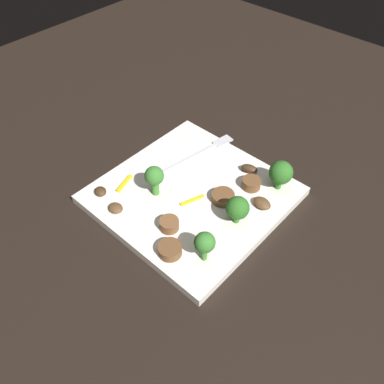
# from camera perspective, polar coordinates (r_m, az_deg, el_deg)

# --- Properties ---
(ground_plane) EXTENTS (1.40, 1.40, 0.00)m
(ground_plane) POSITION_cam_1_polar(r_m,az_deg,el_deg) (0.63, 0.00, -0.91)
(ground_plane) COLOR black
(plate) EXTENTS (0.27, 0.27, 0.01)m
(plate) POSITION_cam_1_polar(r_m,az_deg,el_deg) (0.63, 0.00, -0.46)
(plate) COLOR white
(plate) RESTS_ON ground_plane
(fork) EXTENTS (0.18, 0.04, 0.00)m
(fork) POSITION_cam_1_polar(r_m,az_deg,el_deg) (0.68, 0.72, 5.43)
(fork) COLOR silver
(fork) RESTS_ON plate
(broccoli_floret_0) EXTENTS (0.04, 0.04, 0.05)m
(broccoli_floret_0) POSITION_cam_1_polar(r_m,az_deg,el_deg) (0.62, 12.62, 2.68)
(broccoli_floret_0) COLOR #347525
(broccoli_floret_0) RESTS_ON plate
(broccoli_floret_1) EXTENTS (0.03, 0.03, 0.05)m
(broccoli_floret_1) POSITION_cam_1_polar(r_m,az_deg,el_deg) (0.56, 6.40, -2.47)
(broccoli_floret_1) COLOR #347525
(broccoli_floret_1) RESTS_ON plate
(broccoli_floret_2) EXTENTS (0.03, 0.03, 0.05)m
(broccoli_floret_2) POSITION_cam_1_polar(r_m,az_deg,el_deg) (0.52, 1.83, -7.34)
(broccoli_floret_2) COLOR #408630
(broccoli_floret_2) RESTS_ON plate
(broccoli_floret_3) EXTENTS (0.03, 0.03, 0.05)m
(broccoli_floret_3) POSITION_cam_1_polar(r_m,az_deg,el_deg) (0.60, -5.43, 2.13)
(broccoli_floret_3) COLOR #408630
(broccoli_floret_3) RESTS_ON plate
(sausage_slice_0) EXTENTS (0.04, 0.04, 0.01)m
(sausage_slice_0) POSITION_cam_1_polar(r_m,az_deg,el_deg) (0.61, 4.46, -0.71)
(sausage_slice_0) COLOR brown
(sausage_slice_0) RESTS_ON plate
(sausage_slice_1) EXTENTS (0.03, 0.03, 0.02)m
(sausage_slice_1) POSITION_cam_1_polar(r_m,az_deg,el_deg) (0.63, 8.51, 1.22)
(sausage_slice_1) COLOR brown
(sausage_slice_1) RESTS_ON plate
(sausage_slice_2) EXTENTS (0.05, 0.05, 0.01)m
(sausage_slice_2) POSITION_cam_1_polar(r_m,az_deg,el_deg) (0.54, -3.18, -8.27)
(sausage_slice_2) COLOR brown
(sausage_slice_2) RESTS_ON plate
(sausage_slice_3) EXTENTS (0.04, 0.04, 0.02)m
(sausage_slice_3) POSITION_cam_1_polar(r_m,az_deg,el_deg) (0.57, -3.29, -4.66)
(sausage_slice_3) COLOR brown
(sausage_slice_3) RESTS_ON plate
(mushroom_0) EXTENTS (0.02, 0.02, 0.01)m
(mushroom_0) POSITION_cam_1_polar(r_m,az_deg,el_deg) (0.60, -10.90, -2.27)
(mushroom_0) COLOR brown
(mushroom_0) RESTS_ON plate
(mushroom_1) EXTENTS (0.02, 0.03, 0.01)m
(mushroom_1) POSITION_cam_1_polar(r_m,az_deg,el_deg) (0.61, 10.01, -1.58)
(mushroom_1) COLOR brown
(mushroom_1) RESTS_ON plate
(mushroom_2) EXTENTS (0.02, 0.03, 0.01)m
(mushroom_2) POSITION_cam_1_polar(r_m,az_deg,el_deg) (0.66, 8.20, 3.34)
(mushroom_2) COLOR #422B19
(mushroom_2) RESTS_ON plate
(mushroom_3) EXTENTS (0.02, 0.02, 0.01)m
(mushroom_3) POSITION_cam_1_polar(r_m,az_deg,el_deg) (0.63, -13.01, 0.09)
(mushroom_3) COLOR #422B19
(mushroom_3) RESTS_ON plate
(pepper_strip_0) EXTENTS (0.04, 0.02, 0.00)m
(pepper_strip_0) POSITION_cam_1_polar(r_m,az_deg,el_deg) (0.64, -9.70, 1.22)
(pepper_strip_0) COLOR yellow
(pepper_strip_0) RESTS_ON plate
(pepper_strip_1) EXTENTS (0.04, 0.02, 0.00)m
(pepper_strip_1) POSITION_cam_1_polar(r_m,az_deg,el_deg) (0.61, 0.02, -1.19)
(pepper_strip_1) COLOR yellow
(pepper_strip_1) RESTS_ON plate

